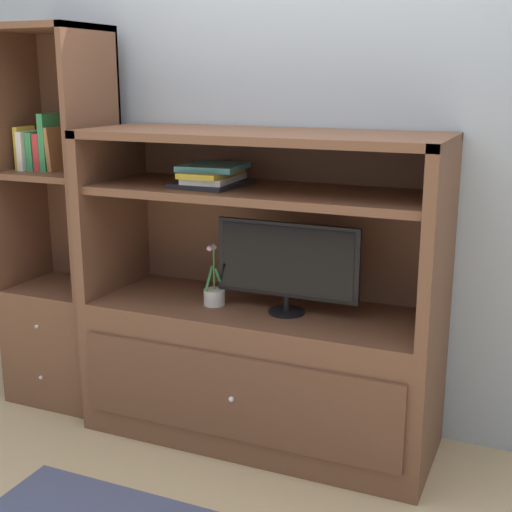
{
  "coord_description": "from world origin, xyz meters",
  "views": [
    {
      "loc": [
        1.19,
        -2.39,
        1.64
      ],
      "look_at": [
        0.0,
        0.35,
        0.88
      ],
      "focal_mm": 49.52,
      "sensor_mm": 36.0,
      "label": 1
    }
  ],
  "objects_px": {
    "bookshelf_tall": "(65,285)",
    "upright_book_row": "(40,148)",
    "media_console": "(261,341)",
    "potted_plant": "(214,294)",
    "tv_monitor": "(287,263)",
    "magazine_stack": "(213,175)"
  },
  "relations": [
    {
      "from": "media_console",
      "to": "potted_plant",
      "type": "distance_m",
      "value": 0.3
    },
    {
      "from": "magazine_stack",
      "to": "potted_plant",
      "type": "bearing_deg",
      "value": -64.78
    },
    {
      "from": "tv_monitor",
      "to": "upright_book_row",
      "type": "distance_m",
      "value": 1.4
    },
    {
      "from": "media_console",
      "to": "bookshelf_tall",
      "type": "height_order",
      "value": "bookshelf_tall"
    },
    {
      "from": "bookshelf_tall",
      "to": "upright_book_row",
      "type": "bearing_deg",
      "value": -172.05
    },
    {
      "from": "media_console",
      "to": "magazine_stack",
      "type": "distance_m",
      "value": 0.79
    },
    {
      "from": "bookshelf_tall",
      "to": "upright_book_row",
      "type": "xyz_separation_m",
      "value": [
        -0.08,
        -0.01,
        0.7
      ]
    },
    {
      "from": "tv_monitor",
      "to": "potted_plant",
      "type": "xyz_separation_m",
      "value": [
        -0.34,
        -0.02,
        -0.18
      ]
    },
    {
      "from": "tv_monitor",
      "to": "bookshelf_tall",
      "type": "distance_m",
      "value": 1.27
    },
    {
      "from": "media_console",
      "to": "bookshelf_tall",
      "type": "xyz_separation_m",
      "value": [
        -1.1,
        0.01,
        0.13
      ]
    },
    {
      "from": "media_console",
      "to": "potted_plant",
      "type": "height_order",
      "value": "media_console"
    },
    {
      "from": "magazine_stack",
      "to": "bookshelf_tall",
      "type": "relative_size",
      "value": 0.18
    },
    {
      "from": "magazine_stack",
      "to": "upright_book_row",
      "type": "relative_size",
      "value": 1.24
    },
    {
      "from": "magazine_stack",
      "to": "upright_book_row",
      "type": "bearing_deg",
      "value": 179.85
    },
    {
      "from": "tv_monitor",
      "to": "upright_book_row",
      "type": "bearing_deg",
      "value": 178.59
    },
    {
      "from": "tv_monitor",
      "to": "magazine_stack",
      "type": "relative_size",
      "value": 1.87
    },
    {
      "from": "upright_book_row",
      "to": "tv_monitor",
      "type": "bearing_deg",
      "value": -1.41
    },
    {
      "from": "bookshelf_tall",
      "to": "upright_book_row",
      "type": "relative_size",
      "value": 6.74
    },
    {
      "from": "bookshelf_tall",
      "to": "potted_plant",
      "type": "bearing_deg",
      "value": -4.12
    },
    {
      "from": "media_console",
      "to": "tv_monitor",
      "type": "bearing_deg",
      "value": -15.25
    },
    {
      "from": "potted_plant",
      "to": "bookshelf_tall",
      "type": "bearing_deg",
      "value": 175.88
    },
    {
      "from": "tv_monitor",
      "to": "potted_plant",
      "type": "distance_m",
      "value": 0.39
    }
  ]
}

